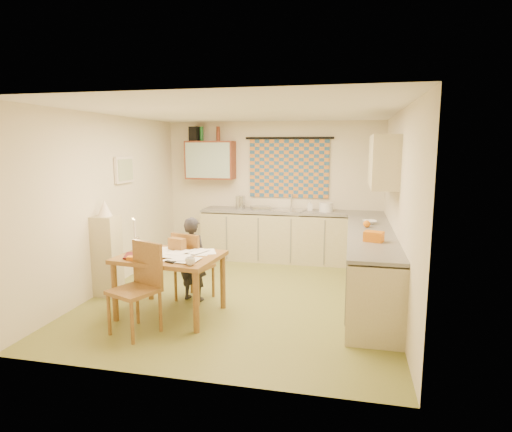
% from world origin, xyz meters
% --- Properties ---
extents(floor, '(4.00, 4.50, 0.02)m').
position_xyz_m(floor, '(0.00, 0.00, -0.01)').
color(floor, olive).
rests_on(floor, ground).
extents(ceiling, '(4.00, 4.50, 0.02)m').
position_xyz_m(ceiling, '(0.00, 0.00, 2.51)').
color(ceiling, white).
rests_on(ceiling, floor).
extents(wall_back, '(4.00, 0.02, 2.50)m').
position_xyz_m(wall_back, '(0.00, 2.26, 1.25)').
color(wall_back, beige).
rests_on(wall_back, floor).
extents(wall_front, '(4.00, 0.02, 2.50)m').
position_xyz_m(wall_front, '(0.00, -2.26, 1.25)').
color(wall_front, beige).
rests_on(wall_front, floor).
extents(wall_left, '(0.02, 4.50, 2.50)m').
position_xyz_m(wall_left, '(-2.01, 0.00, 1.25)').
color(wall_left, beige).
rests_on(wall_left, floor).
extents(wall_right, '(0.02, 4.50, 2.50)m').
position_xyz_m(wall_right, '(2.01, 0.00, 1.25)').
color(wall_right, beige).
rests_on(wall_right, floor).
extents(window_blind, '(1.45, 0.03, 1.05)m').
position_xyz_m(window_blind, '(0.30, 2.22, 1.65)').
color(window_blind, '#2C5880').
rests_on(window_blind, wall_back).
extents(curtain_rod, '(1.60, 0.04, 0.04)m').
position_xyz_m(curtain_rod, '(0.30, 2.20, 2.20)').
color(curtain_rod, black).
rests_on(curtain_rod, wall_back).
extents(wall_cabinet, '(0.90, 0.34, 0.70)m').
position_xyz_m(wall_cabinet, '(-1.15, 2.08, 1.80)').
color(wall_cabinet, '#622917').
rests_on(wall_cabinet, wall_back).
extents(wall_cabinet_glass, '(0.84, 0.02, 0.64)m').
position_xyz_m(wall_cabinet_glass, '(-1.15, 1.91, 1.80)').
color(wall_cabinet_glass, '#99B2A5').
rests_on(wall_cabinet_glass, wall_back).
extents(upper_cabinet_right, '(0.34, 1.30, 0.70)m').
position_xyz_m(upper_cabinet_right, '(1.83, 0.55, 1.85)').
color(upper_cabinet_right, tan).
rests_on(upper_cabinet_right, wall_right).
extents(framed_print, '(0.04, 0.50, 0.40)m').
position_xyz_m(framed_print, '(-1.97, 0.40, 1.70)').
color(framed_print, '#F3E3D0').
rests_on(framed_print, wall_left).
extents(print_canvas, '(0.01, 0.42, 0.32)m').
position_xyz_m(print_canvas, '(-1.95, 0.40, 1.70)').
color(print_canvas, beige).
rests_on(print_canvas, wall_left).
extents(counter_back, '(3.30, 0.62, 0.92)m').
position_xyz_m(counter_back, '(0.43, 1.95, 0.45)').
color(counter_back, tan).
rests_on(counter_back, floor).
extents(counter_right, '(0.62, 2.95, 0.92)m').
position_xyz_m(counter_right, '(1.70, 0.18, 0.45)').
color(counter_right, tan).
rests_on(counter_right, floor).
extents(stove, '(0.57, 0.57, 0.88)m').
position_xyz_m(stove, '(1.70, -0.76, 0.44)').
color(stove, white).
rests_on(stove, floor).
extents(sink, '(0.64, 0.56, 0.10)m').
position_xyz_m(sink, '(0.34, 1.95, 0.88)').
color(sink, silver).
rests_on(sink, counter_back).
extents(tap, '(0.03, 0.03, 0.28)m').
position_xyz_m(tap, '(0.37, 2.13, 1.06)').
color(tap, silver).
rests_on(tap, counter_back).
extents(dish_rack, '(0.44, 0.41, 0.06)m').
position_xyz_m(dish_rack, '(-0.16, 1.95, 0.95)').
color(dish_rack, silver).
rests_on(dish_rack, counter_back).
extents(kettle, '(0.22, 0.22, 0.24)m').
position_xyz_m(kettle, '(-0.55, 1.95, 1.04)').
color(kettle, silver).
rests_on(kettle, counter_back).
extents(mixing_bowl, '(0.28, 0.28, 0.16)m').
position_xyz_m(mixing_bowl, '(1.00, 1.95, 1.00)').
color(mixing_bowl, white).
rests_on(mixing_bowl, counter_back).
extents(soap_bottle, '(0.11, 0.12, 0.19)m').
position_xyz_m(soap_bottle, '(0.72, 2.00, 1.01)').
color(soap_bottle, white).
rests_on(soap_bottle, counter_back).
extents(bowl, '(0.26, 0.26, 0.05)m').
position_xyz_m(bowl, '(1.70, 0.88, 0.95)').
color(bowl, white).
rests_on(bowl, counter_right).
extents(orange_bag, '(0.26, 0.22, 0.12)m').
position_xyz_m(orange_bag, '(1.70, -0.33, 0.98)').
color(orange_bag, orange).
rests_on(orange_bag, counter_right).
extents(fruit_orange, '(0.10, 0.10, 0.10)m').
position_xyz_m(fruit_orange, '(1.65, 0.58, 0.97)').
color(fruit_orange, orange).
rests_on(fruit_orange, counter_right).
extents(speaker, '(0.19, 0.23, 0.26)m').
position_xyz_m(speaker, '(-1.44, 2.08, 2.28)').
color(speaker, black).
rests_on(speaker, wall_cabinet).
extents(bottle_green, '(0.07, 0.07, 0.26)m').
position_xyz_m(bottle_green, '(-1.31, 2.08, 2.28)').
color(bottle_green, '#195926').
rests_on(bottle_green, wall_cabinet).
extents(bottle_brown, '(0.09, 0.09, 0.26)m').
position_xyz_m(bottle_brown, '(-0.99, 2.08, 2.28)').
color(bottle_brown, '#622917').
rests_on(bottle_brown, wall_cabinet).
extents(dining_table, '(1.26, 1.01, 0.75)m').
position_xyz_m(dining_table, '(-0.70, -0.86, 0.38)').
color(dining_table, brown).
rests_on(dining_table, floor).
extents(chair_far, '(0.51, 0.51, 0.94)m').
position_xyz_m(chair_far, '(-0.61, -0.31, 0.29)').
color(chair_far, brown).
rests_on(chair_far, floor).
extents(chair_near, '(0.59, 0.59, 1.00)m').
position_xyz_m(chair_near, '(-0.86, -1.44, 0.31)').
color(chair_near, brown).
rests_on(chair_near, floor).
extents(person, '(0.51, 0.42, 1.13)m').
position_xyz_m(person, '(-0.62, -0.33, 0.57)').
color(person, black).
rests_on(person, floor).
extents(shelf_stand, '(0.32, 0.30, 1.12)m').
position_xyz_m(shelf_stand, '(-1.84, -0.40, 0.56)').
color(shelf_stand, tan).
rests_on(shelf_stand, floor).
extents(lampshade, '(0.20, 0.20, 0.22)m').
position_xyz_m(lampshade, '(-1.84, -0.40, 1.23)').
color(lampshade, '#F3E3D0').
rests_on(lampshade, shelf_stand).
extents(letter_rack, '(0.24, 0.16, 0.16)m').
position_xyz_m(letter_rack, '(-0.71, -0.63, 0.83)').
color(letter_rack, brown).
rests_on(letter_rack, dining_table).
extents(mug, '(0.14, 0.14, 0.09)m').
position_xyz_m(mug, '(-0.30, -1.23, 0.79)').
color(mug, white).
rests_on(mug, dining_table).
extents(magazine, '(0.39, 0.41, 0.03)m').
position_xyz_m(magazine, '(-1.19, -1.06, 0.76)').
color(magazine, maroon).
rests_on(magazine, dining_table).
extents(book, '(0.34, 0.37, 0.02)m').
position_xyz_m(book, '(-1.14, -0.92, 0.76)').
color(book, orange).
rests_on(book, dining_table).
extents(orange_box, '(0.13, 0.10, 0.04)m').
position_xyz_m(orange_box, '(-1.04, -1.16, 0.77)').
color(orange_box, orange).
rests_on(orange_box, dining_table).
extents(eyeglasses, '(0.14, 0.09, 0.02)m').
position_xyz_m(eyeglasses, '(-0.56, -1.18, 0.76)').
color(eyeglasses, black).
rests_on(eyeglasses, dining_table).
extents(candle_holder, '(0.07, 0.07, 0.18)m').
position_xyz_m(candle_holder, '(-1.19, -0.75, 0.84)').
color(candle_holder, silver).
rests_on(candle_holder, dining_table).
extents(candle, '(0.03, 0.03, 0.22)m').
position_xyz_m(candle, '(-1.21, -0.76, 1.04)').
color(candle, white).
rests_on(candle, dining_table).
extents(candle_flame, '(0.02, 0.02, 0.02)m').
position_xyz_m(candle_flame, '(-1.22, -0.77, 1.16)').
color(candle_flame, '#FFCC66').
rests_on(candle_flame, dining_table).
extents(papers, '(0.92, 0.81, 0.02)m').
position_xyz_m(papers, '(-0.64, -0.83, 0.76)').
color(papers, white).
rests_on(papers, dining_table).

